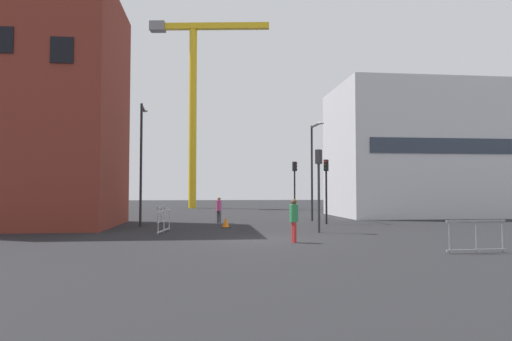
# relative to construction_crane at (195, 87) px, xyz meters

# --- Properties ---
(ground) EXTENTS (160.00, 160.00, 0.00)m
(ground) POSITION_rel_construction_crane_xyz_m (3.96, -34.85, -14.38)
(ground) COLOR black
(brick_building) EXTENTS (9.38, 8.44, 13.33)m
(brick_building) POSITION_rel_construction_crane_xyz_m (-8.41, -26.59, -7.71)
(brick_building) COLOR maroon
(brick_building) RESTS_ON ground
(office_block) EXTENTS (12.71, 8.96, 10.40)m
(office_block) POSITION_rel_construction_crane_xyz_m (18.19, -18.52, -9.18)
(office_block) COLOR silver
(office_block) RESTS_ON ground
(construction_crane) EXTENTS (14.20, 2.78, 22.18)m
(construction_crane) POSITION_rel_construction_crane_xyz_m (0.00, 0.00, 0.00)
(construction_crane) COLOR gold
(construction_crane) RESTS_ON ground
(streetlamp_tall) EXTENTS (0.44, 1.93, 7.07)m
(streetlamp_tall) POSITION_rel_construction_crane_xyz_m (-2.29, -26.83, -10.17)
(streetlamp_tall) COLOR #232326
(streetlamp_tall) RESTS_ON ground
(streetlamp_short) EXTENTS (0.44, 2.19, 6.47)m
(streetlamp_short) POSITION_rel_construction_crane_xyz_m (8.60, -23.75, -10.44)
(streetlamp_short) COLOR #232326
(streetlamp_short) RESTS_ON ground
(traffic_light_far) EXTENTS (0.35, 0.39, 3.95)m
(traffic_light_far) POSITION_rel_construction_crane_xyz_m (8.78, -26.35, -11.72)
(traffic_light_far) COLOR black
(traffic_light_far) RESTS_ON ground
(traffic_light_crosswalk) EXTENTS (0.37, 0.37, 4.05)m
(traffic_light_crosswalk) POSITION_rel_construction_crane_xyz_m (6.93, -31.84, -11.66)
(traffic_light_crosswalk) COLOR #2D2D30
(traffic_light_crosswalk) RESTS_ON ground
(traffic_light_verge) EXTENTS (0.39, 0.28, 4.20)m
(traffic_light_verge) POSITION_rel_construction_crane_xyz_m (7.97, -20.48, -11.57)
(traffic_light_verge) COLOR black
(traffic_light_verge) RESTS_ON ground
(pedestrian_walking) EXTENTS (0.34, 0.34, 1.64)m
(pedestrian_walking) POSITION_rel_construction_crane_xyz_m (2.25, -25.02, -13.43)
(pedestrian_walking) COLOR #4C4C51
(pedestrian_walking) RESTS_ON ground
(pedestrian_waiting) EXTENTS (0.34, 0.34, 1.71)m
(pedestrian_waiting) POSITION_rel_construction_crane_xyz_m (4.90, -35.91, -13.38)
(pedestrian_waiting) COLOR red
(pedestrian_waiting) RESTS_ON ground
(safety_barrier_rear) EXTENTS (2.13, 0.17, 1.08)m
(safety_barrier_rear) POSITION_rel_construction_crane_xyz_m (10.25, -39.50, -13.82)
(safety_barrier_rear) COLOR gray
(safety_barrier_rear) RESTS_ON ground
(safety_barrier_left_run) EXTENTS (0.41, 2.56, 1.08)m
(safety_barrier_left_run) POSITION_rel_construction_crane_xyz_m (-0.60, -30.95, -13.81)
(safety_barrier_left_run) COLOR #B2B5BA
(safety_barrier_left_run) RESTS_ON ground
(safety_barrier_right_run) EXTENTS (0.31, 2.02, 1.08)m
(safety_barrier_right_run) POSITION_rel_construction_crane_xyz_m (-1.36, -24.53, -13.82)
(safety_barrier_right_run) COLOR #9EA0A5
(safety_barrier_right_run) RESTS_ON ground
(traffic_cone_orange) EXTENTS (0.56, 0.56, 0.57)m
(traffic_cone_orange) POSITION_rel_construction_crane_xyz_m (2.53, -28.41, -14.12)
(traffic_cone_orange) COLOR black
(traffic_cone_orange) RESTS_ON ground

